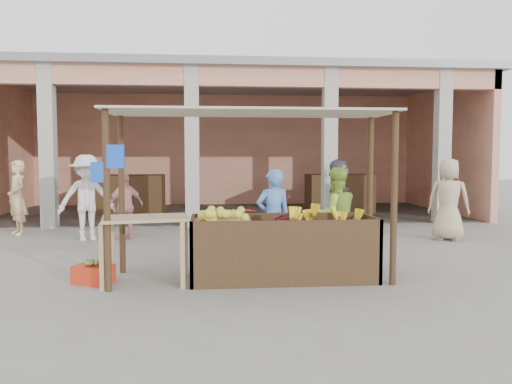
{
  "coord_description": "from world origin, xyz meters",
  "views": [
    {
      "loc": [
        -0.49,
        -6.97,
        1.74
      ],
      "look_at": [
        0.22,
        1.2,
        1.17
      ],
      "focal_mm": 35.0,
      "sensor_mm": 36.0,
      "label": 1
    }
  ],
  "objects": [
    {
      "name": "side_table",
      "position": [
        -1.41,
        -0.08,
        0.78
      ],
      "size": [
        1.26,
        0.95,
        0.93
      ],
      "rotation": [
        0.0,
        0.0,
        0.17
      ],
      "color": "tan",
      "rests_on": "ground"
    },
    {
      "name": "berry_heap",
      "position": [
        0.51,
        0.03,
        0.86
      ],
      "size": [
        0.4,
        0.33,
        0.13
      ],
      "primitive_type": "ellipsoid",
      "color": "maroon",
      "rests_on": "fruit_stall"
    },
    {
      "name": "fruit_stall",
      "position": [
        0.5,
        0.0,
        0.4
      ],
      "size": [
        2.6,
        0.95,
        0.8
      ],
      "primitive_type": "cube",
      "color": "#45321B",
      "rests_on": "ground"
    },
    {
      "name": "market_building",
      "position": [
        0.05,
        8.93,
        2.7
      ],
      "size": [
        14.4,
        6.4,
        4.2
      ],
      "color": "#EDA07C",
      "rests_on": "ground"
    },
    {
      "name": "papaya_pile",
      "position": [
        -1.41,
        -0.08,
        1.01
      ],
      "size": [
        0.62,
        0.35,
        0.18
      ],
      "primitive_type": null,
      "color": "#41822A",
      "rests_on": "side_table"
    },
    {
      "name": "melon_tray",
      "position": [
        -0.38,
        -0.06,
        0.9
      ],
      "size": [
        0.83,
        0.72,
        0.21
      ],
      "color": "tan",
      "rests_on": "fruit_stall"
    },
    {
      "name": "shopper_d",
      "position": [
        2.56,
        4.92,
        0.89
      ],
      "size": [
        1.1,
        1.77,
        1.79
      ],
      "primitive_type": "imported",
      "rotation": [
        0.0,
        0.0,
        1.29
      ],
      "color": "#4A4B56",
      "rests_on": "ground"
    },
    {
      "name": "stall_awning",
      "position": [
        -0.01,
        0.06,
        1.98
      ],
      "size": [
        4.09,
        1.35,
        2.39
      ],
      "color": "#45321B",
      "rests_on": "ground"
    },
    {
      "name": "red_crate",
      "position": [
        -2.14,
        -0.02,
        0.13
      ],
      "size": [
        0.59,
        0.53,
        0.26
      ],
      "primitive_type": "cube",
      "rotation": [
        0.0,
        0.0,
        -0.43
      ],
      "color": "red",
      "rests_on": "ground"
    },
    {
      "name": "vendor_green",
      "position": [
        1.51,
        0.99,
        0.83
      ],
      "size": [
        0.85,
        0.57,
        1.66
      ],
      "primitive_type": "imported",
      "rotation": [
        0.0,
        0.0,
        3.28
      ],
      "color": "#ACD74A",
      "rests_on": "ground"
    },
    {
      "name": "plantain_bundle",
      "position": [
        -2.14,
        -0.02,
        0.29
      ],
      "size": [
        0.38,
        0.26,
        0.08
      ],
      "primitive_type": null,
      "color": "olive",
      "rests_on": "red_crate"
    },
    {
      "name": "motorcycle",
      "position": [
        0.39,
        2.53,
        0.52
      ],
      "size": [
        1.45,
        2.1,
        1.04
      ],
      "primitive_type": "imported",
      "rotation": [
        0.0,
        0.0,
        1.15
      ],
      "color": "maroon",
      "rests_on": "ground"
    },
    {
      "name": "ground",
      "position": [
        0.0,
        0.0,
        0.0
      ],
      "size": [
        60.0,
        60.0,
        0.0
      ],
      "primitive_type": "plane",
      "color": "slate",
      "rests_on": "ground"
    },
    {
      "name": "vendor_blue",
      "position": [
        0.47,
        0.89,
        0.83
      ],
      "size": [
        0.7,
        0.57,
        1.65
      ],
      "primitive_type": "imported",
      "rotation": [
        0.0,
        0.0,
        3.34
      ],
      "color": "#5698EC",
      "rests_on": "ground"
    },
    {
      "name": "produce_sacks",
      "position": [
        2.84,
        5.2,
        0.33
      ],
      "size": [
        1.1,
        0.82,
        0.66
      ],
      "color": "maroon",
      "rests_on": "ground"
    },
    {
      "name": "shopper_e",
      "position": [
        -4.86,
        4.58,
        0.87
      ],
      "size": [
        0.79,
        0.81,
        1.74
      ],
      "primitive_type": "imported",
      "rotation": [
        0.0,
        0.0,
        -0.87
      ],
      "color": "#E8BF82",
      "rests_on": "ground"
    },
    {
      "name": "shopper_b",
      "position": [
        -2.33,
        3.72,
        0.76
      ],
      "size": [
        0.99,
        0.95,
        1.53
      ],
      "primitive_type": "imported",
      "rotation": [
        0.0,
        0.0,
        3.87
      ],
      "color": "#D98C8D",
      "rests_on": "ground"
    },
    {
      "name": "shopper_a",
      "position": [
        -3.12,
        3.7,
        0.97
      ],
      "size": [
        1.38,
        1.02,
        1.94
      ],
      "primitive_type": "imported",
      "rotation": [
        0.0,
        0.0,
        0.36
      ],
      "color": "silver",
      "rests_on": "ground"
    },
    {
      "name": "shopper_c",
      "position": [
        4.43,
        3.04,
        0.95
      ],
      "size": [
        1.09,
        0.96,
        1.9
      ],
      "primitive_type": "imported",
      "rotation": [
        0.0,
        0.0,
        2.65
      ],
      "color": "tan",
      "rests_on": "ground"
    },
    {
      "name": "banana_heap",
      "position": [
        1.06,
        -0.04,
        0.9
      ],
      "size": [
        1.12,
        0.61,
        0.2
      ],
      "primitive_type": null,
      "color": "yellow",
      "rests_on": "fruit_stall"
    }
  ]
}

